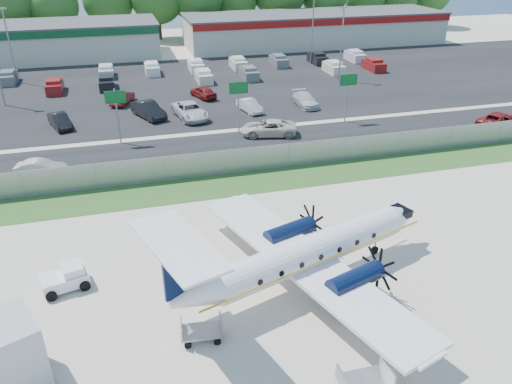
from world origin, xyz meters
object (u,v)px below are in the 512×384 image
object	(u,v)px
baggage_cart_near	(202,331)
service_container	(5,359)
aircraft	(307,253)
pushback_tug	(67,278)
baggage_cart_far	(365,381)

from	to	relation	value
baggage_cart_near	service_container	world-z (taller)	service_container
aircraft	pushback_tug	size ratio (longest dim) A/B	6.38
baggage_cart_near	service_container	distance (m)	8.16
baggage_cart_near	aircraft	bearing A→B (deg)	22.93
pushback_tug	baggage_cart_near	world-z (taller)	pushback_tug
baggage_cart_far	service_container	world-z (taller)	service_container
pushback_tug	service_container	size ratio (longest dim) A/B	0.70
aircraft	baggage_cart_near	distance (m)	6.76
aircraft	service_container	xyz separation A→B (m)	(-14.15, -3.17, -0.49)
aircraft	baggage_cart_far	distance (m)	7.42
pushback_tug	baggage_cart_near	xyz separation A→B (m)	(6.22, -5.68, -0.14)
aircraft	baggage_cart_far	size ratio (longest dim) A/B	8.01
pushback_tug	service_container	world-z (taller)	service_container
aircraft	pushback_tug	xyz separation A→B (m)	(-12.30, 3.12, -1.38)
aircraft	baggage_cart_far	xyz separation A→B (m)	(-0.16, -7.27, -1.47)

